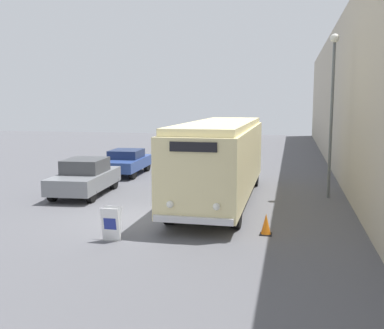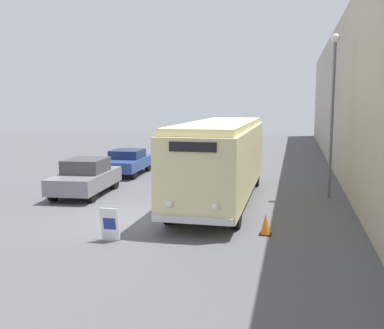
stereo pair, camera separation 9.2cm
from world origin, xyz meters
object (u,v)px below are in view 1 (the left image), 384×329
at_px(parked_car_mid, 126,162).
at_px(sign_board, 111,224).
at_px(streetlamp, 332,94).
at_px(vintage_bus, 221,157).
at_px(parked_car_near, 85,177).
at_px(traffic_cone, 266,224).

bearing_deg(parked_car_mid, sign_board, -73.89).
distance_m(streetlamp, parked_car_mid, 11.61).
distance_m(vintage_bus, parked_car_mid, 8.28).
relative_size(parked_car_near, parked_car_mid, 1.03).
bearing_deg(streetlamp, parked_car_mid, 159.88).
bearing_deg(streetlamp, vintage_bus, -158.20).
bearing_deg(parked_car_near, vintage_bus, -4.80).
bearing_deg(sign_board, parked_car_near, 121.93).
distance_m(vintage_bus, sign_board, 6.30).
bearing_deg(vintage_bus, sign_board, -111.64).
bearing_deg(parked_car_near, streetlamp, 5.03).
xyz_separation_m(sign_board, streetlamp, (6.56, 7.44, 3.82)).
bearing_deg(sign_board, vintage_bus, 68.36).
relative_size(vintage_bus, streetlamp, 1.55).
height_order(vintage_bus, streetlamp, streetlamp).
relative_size(parked_car_near, traffic_cone, 6.76).
distance_m(parked_car_near, traffic_cone, 9.01).
relative_size(sign_board, traffic_cone, 1.53).
relative_size(sign_board, parked_car_mid, 0.23).
relative_size(sign_board, streetlamp, 0.15).
bearing_deg(streetlamp, sign_board, -131.39).
xyz_separation_m(streetlamp, parked_car_mid, (-10.37, 3.80, -3.58)).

